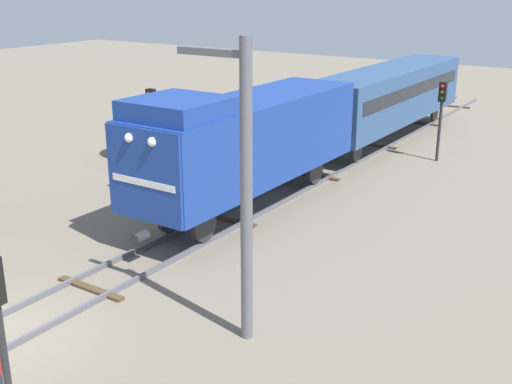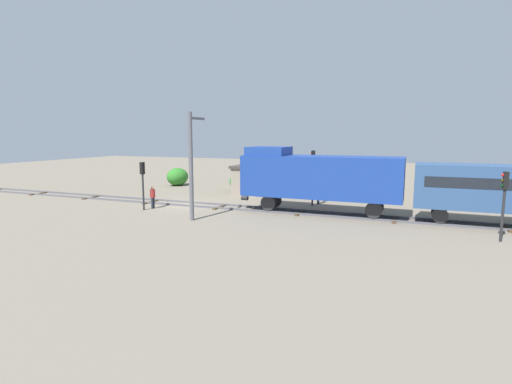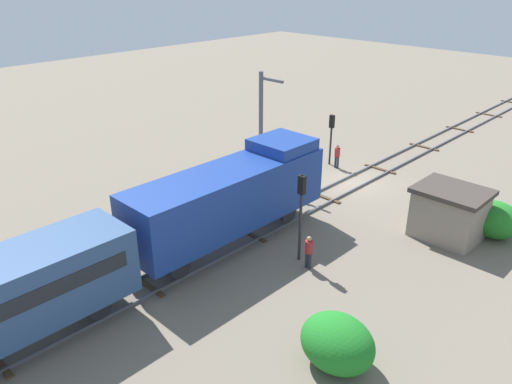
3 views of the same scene
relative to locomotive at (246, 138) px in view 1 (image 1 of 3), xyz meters
name	(u,v)px [view 1 (image 1 of 3)]	position (x,y,z in m)	size (l,w,h in m)	color
locomotive	(246,138)	(0.00, 0.00, 0.00)	(2.90, 11.60, 4.60)	navy
passenger_car_leading	(390,93)	(0.00, 13.34, -0.25)	(2.84, 14.00, 3.66)	#2D4C7A
traffic_signal_mid	(152,125)	(-3.40, -1.20, 0.28)	(0.32, 0.34, 4.40)	#262628
traffic_signal_far	(441,106)	(3.60, 10.73, -0.16)	(0.32, 0.34, 3.73)	#262628
worker_by_signal	(145,173)	(-4.20, -0.89, -1.78)	(0.38, 0.38, 1.70)	#262B38
catenary_mast	(244,187)	(4.93, -7.28, 1.02)	(1.94, 0.28, 7.10)	#595960
bush_mid	(134,136)	(-8.87, 3.34, -1.77)	(2.77, 2.27, 2.02)	#207D26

